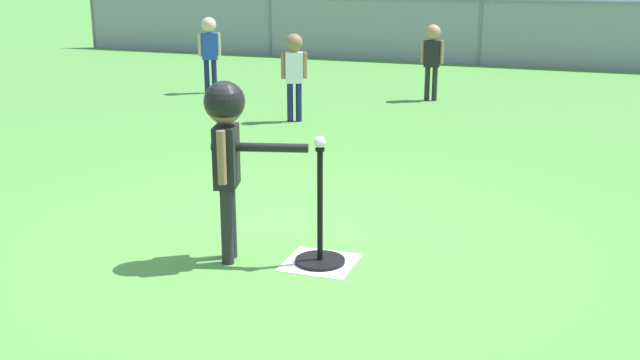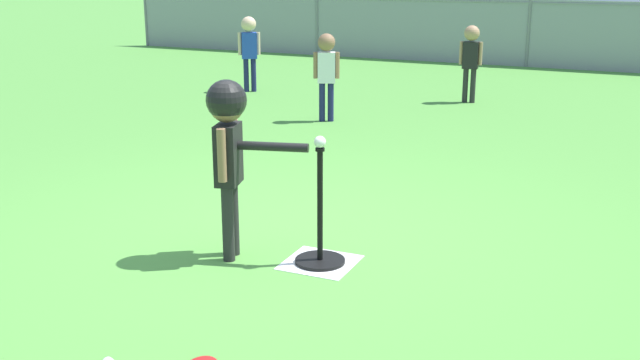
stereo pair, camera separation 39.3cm
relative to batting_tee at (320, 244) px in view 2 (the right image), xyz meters
The scene contains 9 objects.
ground_plane 0.49m from the batting_tee, 140.47° to the left, with size 60.00×60.00×0.00m, color #51933D.
home_plate 0.12m from the batting_tee, behind, with size 0.44×0.44×0.01m, color white.
batting_tee is the anchor object (origin of this frame).
baseball_on_tee 0.67m from the batting_tee, behind, with size 0.07×0.07×0.07m, color white.
batter_child 0.90m from the batting_tee, 165.56° to the right, with size 0.63×0.32×1.16m.
fielder_deep_right 4.39m from the batting_tee, 113.12° to the left, with size 0.28×0.20×1.02m.
fielder_near_right 6.51m from the batting_tee, 122.96° to the left, with size 0.27×0.22×1.06m.
fielder_deep_left 5.92m from the batting_tee, 94.62° to the left, with size 0.30×0.20×1.01m.
outfield_fence 9.64m from the batting_tee, 92.18° to the left, with size 16.06×0.06×1.15m.
Camera 2 is at (2.24, -4.49, 1.89)m, focal length 43.50 mm.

